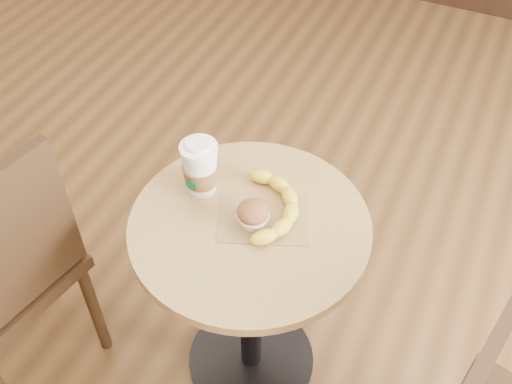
% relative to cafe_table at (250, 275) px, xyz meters
% --- Properties ---
extents(cafe_table, '(0.65, 0.65, 0.75)m').
position_rel_cafe_table_xyz_m(cafe_table, '(0.00, 0.00, 0.00)').
color(cafe_table, black).
rests_on(cafe_table, ground).
extents(kraft_bag, '(0.29, 0.26, 0.00)m').
position_rel_cafe_table_xyz_m(kraft_bag, '(0.03, 0.03, 0.24)').
color(kraft_bag, olive).
rests_on(kraft_bag, cafe_table).
extents(coffee_cup, '(0.10, 0.10, 0.17)m').
position_rel_cafe_table_xyz_m(coffee_cup, '(-0.17, 0.06, 0.31)').
color(coffee_cup, white).
rests_on(coffee_cup, cafe_table).
extents(muffin, '(0.09, 0.09, 0.08)m').
position_rel_cafe_table_xyz_m(muffin, '(0.01, -0.00, 0.28)').
color(muffin, white).
rests_on(muffin, kraft_bag).
extents(banana, '(0.29, 0.33, 0.04)m').
position_rel_cafe_table_xyz_m(banana, '(0.03, 0.05, 0.26)').
color(banana, yellow).
rests_on(banana, kraft_bag).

